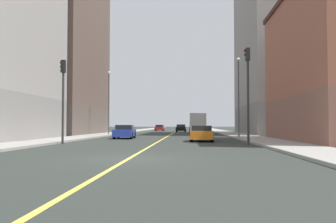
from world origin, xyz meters
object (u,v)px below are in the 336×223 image
(car_maroon, at_px, (193,128))
(box_truck, at_px, (197,123))
(traffic_light_left_near, at_px, (248,83))
(street_lamp_left_near, at_px, (239,89))
(traffic_light_right_near, at_px, (63,89))
(building_left_mid, at_px, (286,47))
(car_blue, at_px, (125,132))
(car_black, at_px, (181,128))
(car_orange, at_px, (202,133))
(building_right_midblock, at_px, (52,48))
(street_lamp_right_near, at_px, (109,96))
(car_red, at_px, (160,128))

(car_maroon, distance_m, box_truck, 26.97)
(traffic_light_left_near, relative_size, street_lamp_left_near, 0.83)
(street_lamp_left_near, distance_m, box_truck, 17.83)
(traffic_light_right_near, bearing_deg, building_left_mid, 47.62)
(car_blue, bearing_deg, traffic_light_left_near, -42.75)
(car_black, bearing_deg, car_orange, -86.16)
(car_black, bearing_deg, building_right_midblock, -132.66)
(car_blue, xyz_separation_m, box_truck, (7.58, 19.04, 0.94))
(street_lamp_right_near, height_order, box_truck, street_lamp_right_near)
(street_lamp_left_near, distance_m, car_red, 42.14)
(street_lamp_left_near, relative_size, car_blue, 1.82)
(building_left_mid, distance_m, street_lamp_right_near, 25.33)
(street_lamp_left_near, distance_m, car_maroon, 44.45)
(traffic_light_right_near, bearing_deg, traffic_light_left_near, 0.00)
(car_maroon, distance_m, car_blue, 46.58)
(building_left_mid, relative_size, car_black, 5.89)
(traffic_light_right_near, distance_m, street_lamp_left_near, 18.08)
(building_right_midblock, height_order, traffic_light_right_near, building_right_midblock)
(car_black, xyz_separation_m, box_truck, (2.71, -11.52, 0.92))
(car_orange, bearing_deg, building_left_mid, 58.50)
(building_left_mid, height_order, street_lamp_right_near, building_left_mid)
(car_red, xyz_separation_m, box_truck, (7.62, -23.25, 0.96))
(building_right_midblock, bearing_deg, car_red, 68.11)
(car_black, distance_m, car_blue, 30.94)
(street_lamp_left_near, xyz_separation_m, box_truck, (-3.71, 17.11, -3.35))
(street_lamp_right_near, relative_size, car_orange, 1.94)
(building_left_mid, distance_m, car_black, 24.32)
(building_left_mid, xyz_separation_m, car_maroon, (-12.44, 30.83, -11.54))
(car_maroon, xyz_separation_m, box_truck, (0.22, -26.95, 0.98))
(traffic_light_right_near, bearing_deg, car_orange, 22.94)
(car_black, bearing_deg, box_truck, -76.75)
(street_lamp_right_near, distance_m, car_red, 33.67)
(car_red, relative_size, car_orange, 0.99)
(traffic_light_right_near, distance_m, car_red, 51.95)
(car_red, height_order, car_blue, car_blue)
(street_lamp_left_near, xyz_separation_m, car_orange, (-4.01, -7.20, -4.30))
(car_black, height_order, car_red, car_black)
(street_lamp_left_near, bearing_deg, car_black, 102.63)
(building_left_mid, bearing_deg, car_orange, -121.50)
(box_truck, bearing_deg, traffic_light_right_near, -109.81)
(street_lamp_right_near, xyz_separation_m, car_red, (3.64, 33.21, -4.22))
(building_left_mid, distance_m, car_red, 35.52)
(building_right_midblock, xyz_separation_m, car_orange, (19.46, -17.32, -11.04))
(box_truck, bearing_deg, car_black, 103.25)
(traffic_light_right_near, xyz_separation_m, car_red, (2.65, 51.78, -3.22))
(building_right_midblock, distance_m, traffic_light_right_near, 24.81)
(car_orange, bearing_deg, car_maroon, 89.91)
(box_truck, bearing_deg, car_maroon, 90.48)
(car_red, bearing_deg, box_truck, -71.85)
(traffic_light_right_near, bearing_deg, building_right_midblock, 113.79)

